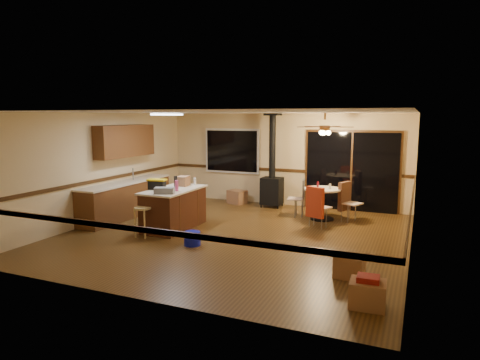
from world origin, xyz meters
The scene contains 35 objects.
floor centered at (0.00, 0.00, 0.00)m, with size 7.00×7.00×0.00m, color #4A3114.
ceiling centered at (0.00, 0.00, 2.60)m, with size 7.00×7.00×0.00m, color silver.
wall_back centered at (0.00, 3.50, 1.30)m, with size 7.00×7.00×0.00m, color #D0B684.
wall_front centered at (0.00, -3.50, 1.30)m, with size 7.00×7.00×0.00m, color #D0B684.
wall_left centered at (-3.50, 0.00, 1.30)m, with size 7.00×7.00×0.00m, color #D0B684.
wall_right centered at (3.50, 0.00, 1.30)m, with size 7.00×7.00×0.00m, color #D0B684.
chair_rail centered at (0.00, 0.00, 1.00)m, with size 7.00×7.00×0.08m, color #39220E, non-canonical shape.
window centered at (-1.60, 3.45, 1.50)m, with size 1.72×0.10×1.32m, color black.
sliding_door centered at (1.90, 3.45, 1.05)m, with size 2.52×0.10×2.10m, color black.
lower_cabinets centered at (-3.20, 0.50, 0.43)m, with size 0.60×3.00×0.86m, color #583116.
countertop centered at (-3.20, 0.50, 0.88)m, with size 0.64×3.04×0.04m, color beige.
upper_cabinets centered at (-3.33, 0.70, 1.90)m, with size 0.35×2.00×0.80m, color #583116.
kitchen_island centered at (-1.50, 0.00, 0.45)m, with size 0.88×1.68×0.90m.
wood_stove centered at (-0.20, 3.05, 0.73)m, with size 0.55×0.50×2.52m.
ceiling_fan centered at (1.43, 2.11, 2.21)m, with size 0.24×0.24×0.55m.
fluorescent_strip centered at (-1.80, 0.30, 2.56)m, with size 0.10×1.20×0.04m, color white.
toolbox_grey centered at (-1.38, -0.56, 0.96)m, with size 0.41×0.23×0.13m, color slate.
toolbox_black centered at (-1.80, -0.20, 1.00)m, with size 0.36×0.19×0.20m, color black.
toolbox_yellow_lid centered at (-1.80, -0.20, 1.12)m, with size 0.41×0.22×0.03m, color gold.
box_on_island centered at (-1.54, 0.49, 1.01)m, with size 0.24×0.33×0.22m, color #936441.
bottle_dark centered at (-1.55, 0.18, 1.03)m, with size 0.08×0.08×0.27m, color black.
bottle_pink centered at (-1.30, -0.19, 1.02)m, with size 0.07×0.07×0.23m, color #D84C8C.
bottle_white centered at (-1.35, 0.72, 0.99)m, with size 0.06×0.06×0.17m, color white.
bar_stool centered at (-1.71, -0.88, 0.32)m, with size 0.35×0.35×0.64m, color tan.
blue_bucket centered at (-0.47, -1.00, 0.14)m, with size 0.33×0.33×0.27m, color #0B12A3.
dining_table centered at (1.43, 2.11, 0.53)m, with size 0.90×0.90×0.78m.
glass_red centered at (1.28, 2.21, 0.85)m, with size 0.05×0.05×0.14m, color #590C14.
glass_cream centered at (1.61, 2.06, 0.85)m, with size 0.06×0.06×0.13m, color beige.
chair_left centered at (0.83, 2.23, 0.59)m, with size 0.47×0.47×0.51m.
chair_near centered at (1.46, 1.24, 0.60)m, with size 0.57×0.59×0.70m.
chair_right centered at (1.96, 2.23, 0.60)m, with size 0.59×0.56×0.70m.
box_under_window centered at (-1.28, 3.09, 0.20)m, with size 0.49×0.39×0.39m, color #936441.
box_corner_a centered at (3.04, -2.51, 0.18)m, with size 0.47×0.39×0.35m, color #936441.
box_corner_b centered at (2.65, -1.52, 0.18)m, with size 0.44×0.38×0.36m, color #936441.
box_small_red centered at (3.04, -2.51, 0.39)m, with size 0.29×0.24×0.08m, color maroon.
Camera 1 is at (3.59, -8.13, 2.51)m, focal length 32.00 mm.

